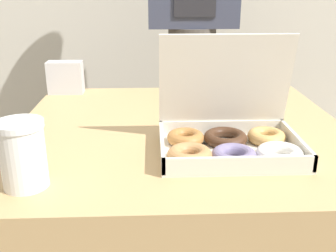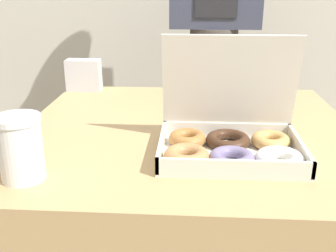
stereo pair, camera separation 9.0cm
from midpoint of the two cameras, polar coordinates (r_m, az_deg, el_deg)
name	(u,v)px [view 1 (the left image)]	position (r m, az deg, el deg)	size (l,w,h in m)	color
table	(180,241)	(1.27, -0.36, -16.41)	(0.91, 0.87, 0.75)	tan
donut_box	(229,137)	(0.92, 6.10, -1.59)	(0.34, 0.24, 0.27)	silver
coffee_cup	(23,154)	(0.82, -23.35, -3.85)	(0.09, 0.09, 0.13)	white
napkin_holder	(66,77)	(1.47, -16.38, 6.76)	(0.12, 0.06, 0.11)	silver
person_customer	(192,17)	(1.73, 2.02, 15.53)	(0.37, 0.22, 1.77)	#4C4742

